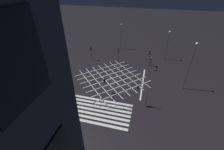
{
  "coord_description": "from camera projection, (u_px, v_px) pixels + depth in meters",
  "views": [
    {
      "loc": [
        7.22,
        -28.11,
        19.82
      ],
      "look_at": [
        0.0,
        0.0,
        0.94
      ],
      "focal_mm": 24.0,
      "sensor_mm": 36.0,
      "label": 1
    }
  ],
  "objects": [
    {
      "name": "ground_plane",
      "position": [
        112.0,
        78.0,
        35.13
      ],
      "size": [
        200.0,
        200.0,
        0.0
      ],
      "primitive_type": "plane",
      "color": "black"
    },
    {
      "name": "road_markings",
      "position": [
        106.0,
        95.0,
        30.25
      ],
      "size": [
        17.92,
        22.39,
        0.01
      ],
      "color": "silver",
      "rests_on": "ground_plane"
    },
    {
      "name": "traffic_light_median_south",
      "position": [
        103.0,
        85.0,
        28.63
      ],
      "size": [
        0.36,
        2.43,
        3.61
      ],
      "rotation": [
        0.0,
        0.0,
        1.57
      ],
      "color": "#424244",
      "rests_on": "ground_plane"
    },
    {
      "name": "traffic_light_ne_main",
      "position": [
        149.0,
        55.0,
        38.35
      ],
      "size": [
        0.39,
        0.36,
        4.4
      ],
      "rotation": [
        0.0,
        0.0,
        3.14
      ],
      "color": "#424244",
      "rests_on": "ground_plane"
    },
    {
      "name": "traffic_light_nw_cross",
      "position": [
        91.0,
        51.0,
        41.57
      ],
      "size": [
        0.36,
        0.39,
        3.89
      ],
      "rotation": [
        0.0,
        0.0,
        -1.57
      ],
      "color": "#424244",
      "rests_on": "ground_plane"
    },
    {
      "name": "traffic_light_median_north",
      "position": [
        119.0,
        53.0,
        39.69
      ],
      "size": [
        0.36,
        0.39,
        4.18
      ],
      "rotation": [
        0.0,
        0.0,
        -1.57
      ],
      "color": "#424244",
      "rests_on": "ground_plane"
    },
    {
      "name": "traffic_light_ne_cross",
      "position": [
        151.0,
        60.0,
        37.74
      ],
      "size": [
        0.36,
        2.65,
        3.22
      ],
      "rotation": [
        0.0,
        0.0,
        -1.57
      ],
      "color": "#424244",
      "rests_on": "ground_plane"
    },
    {
      "name": "traffic_light_se_main",
      "position": [
        142.0,
        92.0,
        25.77
      ],
      "size": [
        1.99,
        0.36,
        4.58
      ],
      "rotation": [
        0.0,
        0.0,
        3.14
      ],
      "color": "#424244",
      "rests_on": "ground_plane"
    },
    {
      "name": "street_lamp_east",
      "position": [
        121.0,
        33.0,
        46.83
      ],
      "size": [
        0.44,
        0.44,
        8.15
      ],
      "color": "#424244",
      "rests_on": "ground_plane"
    },
    {
      "name": "street_lamp_west",
      "position": [
        192.0,
        60.0,
        28.19
      ],
      "size": [
        0.48,
        0.48,
        10.3
      ],
      "color": "#424244",
      "rests_on": "ground_plane"
    },
    {
      "name": "street_lamp_far",
      "position": [
        168.0,
        40.0,
        40.2
      ],
      "size": [
        0.53,
        0.53,
        8.24
      ],
      "color": "#424244",
      "rests_on": "ground_plane"
    },
    {
      "name": "street_tree_near",
      "position": [
        28.0,
        85.0,
        26.68
      ],
      "size": [
        3.3,
        3.3,
        5.49
      ],
      "color": "#38281C",
      "rests_on": "ground_plane"
    },
    {
      "name": "street_tree_far",
      "position": [
        38.0,
        83.0,
        25.72
      ],
      "size": [
        3.52,
        3.52,
        6.45
      ],
      "color": "#38281C",
      "rests_on": "ground_plane"
    },
    {
      "name": "pedestrian_railing",
      "position": [
        112.0,
        106.0,
        26.63
      ],
      "size": [
        6.6,
        1.73,
        1.05
      ],
      "rotation": [
        0.0,
        0.0,
        0.25
      ],
      "color": "#B7B7BC",
      "rests_on": "ground_plane"
    }
  ]
}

